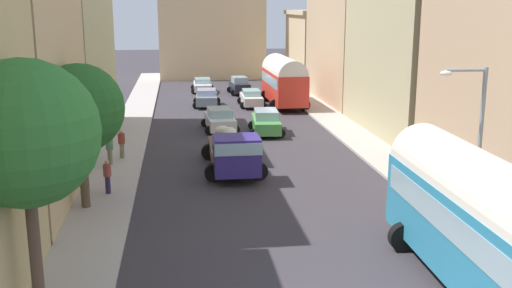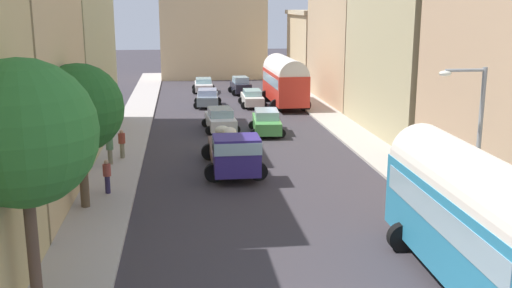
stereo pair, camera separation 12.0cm
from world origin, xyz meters
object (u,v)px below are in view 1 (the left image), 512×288
object	(u,v)px
car_5	(239,86)
car_4	(251,98)
car_2	(202,85)
car_1	(207,98)
pedestrian_1	(110,148)
pedestrian_0	(122,143)
parked_bus_0	(476,214)
pedestrian_2	(107,176)
car_3	(266,122)
parked_bus_1	(284,79)
car_0	(220,119)
cargo_truck_0	(234,151)
streetlamp_near	(474,139)

from	to	relation	value
car_5	car_4	bearing A→B (deg)	-87.95
car_4	car_2	bearing A→B (deg)	112.64
car_1	car_5	xyz separation A→B (m)	(3.46, 6.76, 0.08)
car_5	pedestrian_1	xyz separation A→B (m)	(-9.44, -25.29, 0.17)
pedestrian_0	car_1	bearing A→B (deg)	72.44
car_4	parked_bus_0	bearing A→B (deg)	-85.61
car_4	pedestrian_2	distance (m)	24.94
car_3	car_5	size ratio (longest dim) A/B	1.20
parked_bus_1	car_0	bearing A→B (deg)	-122.99
parked_bus_0	cargo_truck_0	distance (m)	14.64
cargo_truck_0	pedestrian_1	distance (m)	6.68
parked_bus_1	streetlamp_near	size ratio (longest dim) A/B	1.32
car_2	car_4	size ratio (longest dim) A/B	1.01
parked_bus_0	parked_bus_1	distance (m)	33.32
car_2	car_3	distance (m)	20.12
car_2	pedestrian_1	world-z (taller)	pedestrian_1
parked_bus_1	pedestrian_2	xyz separation A→B (m)	(-11.97, -22.95, -1.33)
pedestrian_1	car_5	bearing A→B (deg)	69.54
pedestrian_1	pedestrian_2	distance (m)	5.08
car_1	car_3	distance (m)	11.84
cargo_truck_0	pedestrian_2	size ratio (longest dim) A/B	4.19
car_0	car_1	xyz separation A→B (m)	(-0.40, 9.96, -0.02)
car_0	pedestrian_1	distance (m)	10.69
parked_bus_1	car_5	bearing A→B (deg)	111.90
pedestrian_2	car_0	bearing A→B (deg)	66.49
car_2	pedestrian_0	size ratio (longest dim) A/B	2.46
cargo_truck_0	pedestrian_2	distance (m)	6.60
car_2	car_4	xyz separation A→B (m)	(3.72, -8.92, 0.02)
car_0	pedestrian_0	xyz separation A→B (m)	(-5.87, -7.31, 0.20)
pedestrian_0	cargo_truck_0	bearing A→B (deg)	-30.01
car_3	streetlamp_near	distance (m)	19.80
car_5	parked_bus_1	bearing A→B (deg)	-68.10
parked_bus_0	car_5	world-z (taller)	parked_bus_0
car_2	pedestrian_2	distance (m)	32.56
parked_bus_0	car_0	world-z (taller)	parked_bus_0
car_3	pedestrian_2	xyz separation A→B (m)	(-8.90, -12.25, 0.15)
car_0	car_2	xyz separation A→B (m)	(-0.40, 18.44, -0.06)
car_3	parked_bus_1	bearing A→B (deg)	73.98
parked_bus_1	pedestrian_0	size ratio (longest dim) A/B	4.79
car_1	car_0	bearing A→B (deg)	-87.68
car_1	pedestrian_2	bearing A→B (deg)	-103.19
parked_bus_1	streetlamp_near	world-z (taller)	streetlamp_near
parked_bus_1	pedestrian_1	size ratio (longest dim) A/B	4.67
car_0	pedestrian_1	size ratio (longest dim) A/B	2.47
pedestrian_1	cargo_truck_0	bearing A→B (deg)	-18.35
streetlamp_near	car_0	bearing A→B (deg)	110.20
pedestrian_0	parked_bus_1	bearing A→B (deg)	54.37
parked_bus_0	pedestrian_1	xyz separation A→B (m)	(-12.27, 15.43, -1.33)
pedestrian_2	parked_bus_0	bearing A→B (deg)	-41.25
parked_bus_1	pedestrian_1	distance (m)	21.81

